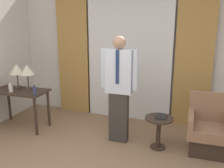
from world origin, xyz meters
TOP-DOWN VIEW (x-y plane):
  - wall_back at (0.00, 2.66)m, footprint 10.00×0.06m
  - curtain_sheer_center at (0.00, 2.53)m, footprint 1.71×0.06m
  - curtain_drape_left at (-1.24, 2.53)m, footprint 0.69×0.06m
  - curtain_drape_right at (1.24, 2.53)m, footprint 0.69×0.06m
  - desk at (-1.82, 1.43)m, footprint 1.04×0.55m
  - table_lamp_left at (-1.94, 1.54)m, footprint 0.27×0.27m
  - table_lamp_right at (-1.70, 1.54)m, footprint 0.27×0.27m
  - bottle_near_edge at (-1.90, 1.29)m, footprint 0.07×0.07m
  - bottle_by_lamp at (-1.37, 1.27)m, footprint 0.07×0.07m
  - person at (0.10, 1.47)m, footprint 0.62×0.21m
  - armchair at (1.53, 1.57)m, footprint 0.62×0.62m
  - side_table at (0.78, 1.42)m, footprint 0.45×0.45m
  - book at (0.81, 1.45)m, footprint 0.17×0.22m

SIDE VIEW (x-z plane):
  - armchair at x=1.53m, z-range -0.12..0.79m
  - side_table at x=0.78m, z-range 0.09..0.62m
  - book at x=0.81m, z-range 0.52..0.55m
  - desk at x=-1.82m, z-range 0.25..0.98m
  - bottle_near_edge at x=-1.90m, z-range 0.72..0.90m
  - bottle_by_lamp at x=-1.37m, z-range 0.72..0.90m
  - person at x=0.10m, z-range 0.08..1.87m
  - table_lamp_left at x=-1.94m, z-range 0.86..1.34m
  - table_lamp_right at x=-1.70m, z-range 0.86..1.34m
  - curtain_sheer_center at x=0.00m, z-range 0.00..2.58m
  - curtain_drape_left at x=-1.24m, z-range 0.00..2.58m
  - curtain_drape_right at x=1.24m, z-range 0.00..2.58m
  - wall_back at x=0.00m, z-range 0.00..2.70m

